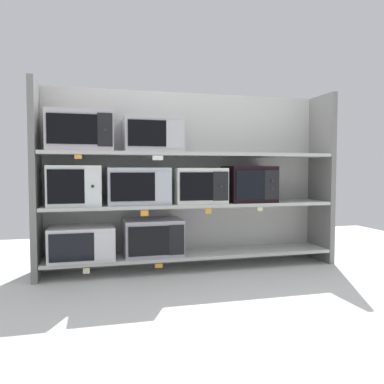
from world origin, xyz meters
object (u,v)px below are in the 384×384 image
Objects in this scene: microwave_3 at (138,186)px; microwave_7 at (152,135)px; microwave_4 at (198,186)px; microwave_5 at (249,184)px; microwave_2 at (75,186)px; microwave_6 at (80,132)px; microwave_0 at (82,243)px; microwave_1 at (153,237)px.

microwave_3 is 1.07× the size of microwave_7.
microwave_4 is at bearing -0.02° from microwave_7.
microwave_7 reaches higher than microwave_5.
microwave_3 is 0.46m from microwave_7.
microwave_7 is at bearing 179.98° from microwave_4.
microwave_3 is (0.53, 0.00, -0.01)m from microwave_2.
microwave_6 is 0.61m from microwave_7.
microwave_3 is at bearing 0.03° from microwave_0.
microwave_3 reaches higher than microwave_1.
microwave_2 is at bearing -179.58° from microwave_6.
microwave_4 is at bearing 179.99° from microwave_5.
microwave_7 is at bearing 0.03° from microwave_0.
microwave_3 is at bearing -0.01° from microwave_6.
microwave_5 is at bearing -0.00° from microwave_1.
microwave_6 reaches higher than microwave_5.
microwave_2 is (-0.05, -0.00, 0.48)m from microwave_0.
microwave_4 is (0.54, -0.00, -0.00)m from microwave_3.
microwave_4 is (1.02, 0.00, 0.47)m from microwave_0.
microwave_5 is 1.59m from microwave_6.
microwave_7 is at bearing 0.02° from microwave_3.
microwave_2 is at bearing -180.00° from microwave_5.
microwave_3 is 0.67m from microwave_6.
microwave_4 is at bearing -0.01° from microwave_3.
microwave_7 reaches higher than microwave_2.
microwave_4 is at bearing 0.01° from microwave_0.
microwave_7 is (0.13, 0.00, 0.44)m from microwave_3.
microwave_0 is 1.24× the size of microwave_2.
microwave_5 is at bearing 0.00° from microwave_2.
microwave_6 is (-0.60, 0.00, 0.91)m from microwave_1.
microwave_0 is 1.01× the size of microwave_3.
microwave_7 reaches higher than microwave_1.
microwave_7 is at bearing -0.00° from microwave_6.
microwave_7 is (0.00, 0.00, 0.90)m from microwave_1.
microwave_3 reaches higher than microwave_4.
microwave_7 is at bearing 179.99° from microwave_5.
microwave_4 is 0.50m from microwave_5.
microwave_1 reaches higher than microwave_0.
microwave_4 is at bearing 0.01° from microwave_2.
microwave_2 is 0.87× the size of microwave_7.
microwave_3 is (-0.12, 0.00, 0.45)m from microwave_1.
microwave_1 is at bearing -180.00° from microwave_4.
microwave_4 is (1.08, 0.00, -0.01)m from microwave_2.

